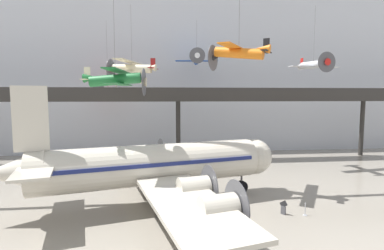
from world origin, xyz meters
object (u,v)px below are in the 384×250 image
at_px(airliner_silver_main, 149,165).
at_px(suspended_plane_blue_trainer, 197,60).
at_px(suspended_plane_green_biplane, 116,79).
at_px(suspended_plane_orange_highwing, 239,53).
at_px(suspended_plane_cream_biplane, 132,68).
at_px(stanchion_barrier, 305,212).
at_px(suspended_plane_silver_racer, 313,65).
at_px(suspended_plane_red_highwing, 108,91).
at_px(info_sign_pedestal, 283,209).

height_order(airliner_silver_main, suspended_plane_blue_trainer, suspended_plane_blue_trainer).
distance_m(suspended_plane_green_biplane, suspended_plane_blue_trainer, 23.78).
bearing_deg(suspended_plane_green_biplane, suspended_plane_orange_highwing, 20.96).
bearing_deg(suspended_plane_cream_biplane, suspended_plane_green_biplane, 105.29).
xyz_separation_m(suspended_plane_orange_highwing, stanchion_barrier, (4.01, -6.67, -13.75)).
height_order(suspended_plane_cream_biplane, suspended_plane_orange_highwing, suspended_plane_orange_highwing).
height_order(suspended_plane_green_biplane, suspended_plane_orange_highwing, suspended_plane_orange_highwing).
relative_size(suspended_plane_silver_racer, suspended_plane_red_highwing, 0.73).
distance_m(airliner_silver_main, info_sign_pedestal, 12.03).
bearing_deg(suspended_plane_orange_highwing, suspended_plane_green_biplane, 47.16).
bearing_deg(suspended_plane_blue_trainer, suspended_plane_green_biplane, -19.19).
relative_size(suspended_plane_cream_biplane, suspended_plane_red_highwing, 0.80).
height_order(suspended_plane_silver_racer, suspended_plane_blue_trainer, suspended_plane_blue_trainer).
bearing_deg(suspended_plane_blue_trainer, stanchion_barrier, 18.34).
relative_size(suspended_plane_red_highwing, info_sign_pedestal, 9.55).
relative_size(suspended_plane_blue_trainer, info_sign_pedestal, 5.53).
distance_m(suspended_plane_blue_trainer, suspended_plane_red_highwing, 14.75).
height_order(suspended_plane_silver_racer, stanchion_barrier, suspended_plane_silver_racer).
distance_m(suspended_plane_silver_racer, stanchion_barrier, 22.20).
height_order(suspended_plane_cream_biplane, info_sign_pedestal, suspended_plane_cream_biplane).
height_order(airliner_silver_main, suspended_plane_silver_racer, suspended_plane_silver_racer).
xyz_separation_m(airliner_silver_main, suspended_plane_blue_trainer, (6.85, 21.16, 11.88)).
height_order(suspended_plane_orange_highwing, suspended_plane_red_highwing, suspended_plane_orange_highwing).
bearing_deg(suspended_plane_cream_biplane, airliner_silver_main, 116.53).
xyz_separation_m(airliner_silver_main, info_sign_pedestal, (11.12, -3.33, -3.19)).
bearing_deg(suspended_plane_green_biplane, suspended_plane_silver_racer, 32.29).
distance_m(suspended_plane_silver_racer, suspended_plane_cream_biplane, 23.89).
bearing_deg(info_sign_pedestal, suspended_plane_green_biplane, 134.58).
xyz_separation_m(airliner_silver_main, suspended_plane_green_biplane, (-2.71, -0.19, 7.59)).
xyz_separation_m(suspended_plane_orange_highwing, info_sign_pedestal, (2.34, -6.23, -13.62)).
bearing_deg(stanchion_barrier, suspended_plane_orange_highwing, 121.03).
height_order(stanchion_barrier, info_sign_pedestal, info_sign_pedestal).
xyz_separation_m(suspended_plane_silver_racer, suspended_plane_blue_trainer, (-14.35, 9.50, 1.64)).
distance_m(stanchion_barrier, info_sign_pedestal, 1.74).
distance_m(airliner_silver_main, suspended_plane_red_highwing, 23.74).
height_order(suspended_plane_green_biplane, suspended_plane_blue_trainer, suspended_plane_blue_trainer).
bearing_deg(suspended_plane_green_biplane, info_sign_pedestal, -6.90).
distance_m(suspended_plane_blue_trainer, info_sign_pedestal, 29.07).
xyz_separation_m(stanchion_barrier, info_sign_pedestal, (-1.68, 0.44, 0.13)).
bearing_deg(stanchion_barrier, suspended_plane_silver_racer, 61.41).
bearing_deg(suspended_plane_silver_racer, info_sign_pedestal, -41.84).
bearing_deg(stanchion_barrier, suspended_plane_blue_trainer, 103.40).
relative_size(airliner_silver_main, suspended_plane_orange_highwing, 3.23).
bearing_deg(suspended_plane_cream_biplane, suspended_plane_blue_trainer, -125.82).
relative_size(airliner_silver_main, suspended_plane_red_highwing, 2.46).
bearing_deg(info_sign_pedestal, suspended_plane_silver_racer, 23.49).
height_order(suspended_plane_green_biplane, info_sign_pedestal, suspended_plane_green_biplane).
bearing_deg(suspended_plane_silver_racer, suspended_plane_red_highwing, -117.32).
bearing_deg(suspended_plane_cream_biplane, suspended_plane_silver_racer, -169.05).
distance_m(suspended_plane_green_biplane, suspended_plane_orange_highwing, 12.23).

